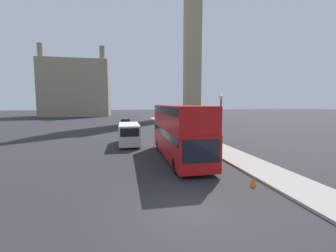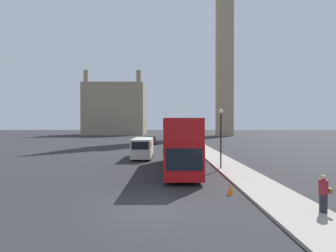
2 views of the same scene
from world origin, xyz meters
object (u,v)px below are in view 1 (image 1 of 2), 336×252
street_lamp (221,115)px  parked_sedan (125,123)px  clock_tower (193,11)px  white_van (129,134)px  red_double_decker_bus (179,129)px

street_lamp → parked_sedan: size_ratio=1.12×
clock_tower → white_van: size_ratio=12.05×
red_double_decker_bus → clock_tower: bearing=72.0°
clock_tower → parked_sedan: 52.83m
red_double_decker_bus → white_van: (-3.86, 6.95, -1.18)m
red_double_decker_bus → parked_sedan: bearing=99.3°
white_van → street_lamp: 10.36m
clock_tower → red_double_decker_bus: clock_tower is taller
clock_tower → white_van: 65.48m
parked_sedan → white_van: bearing=-89.0°
white_van → street_lamp: size_ratio=1.13×
clock_tower → street_lamp: (-15.25, -57.93, -31.76)m
clock_tower → red_double_decker_bus: size_ratio=6.46×
clock_tower → red_double_decker_bus: 69.34m
street_lamp → parked_sedan: street_lamp is taller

